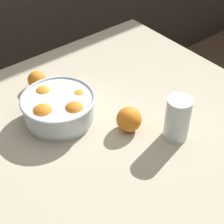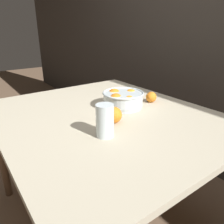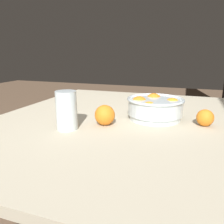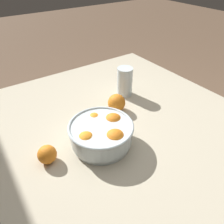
% 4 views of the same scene
% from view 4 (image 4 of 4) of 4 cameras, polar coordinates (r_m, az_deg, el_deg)
% --- Properties ---
extents(ground_plane, '(12.00, 12.00, 0.00)m').
position_cam_4_polar(ground_plane, '(1.55, 2.80, -25.22)').
color(ground_plane, brown).
extents(dining_table, '(1.31, 1.12, 0.74)m').
position_cam_4_polar(dining_table, '(1.01, 3.92, -6.49)').
color(dining_table, '#B7AD93').
rests_on(dining_table, ground_plane).
extents(fruit_bowl, '(0.25, 0.25, 0.10)m').
position_cam_4_polar(fruit_bowl, '(0.84, -2.68, -5.55)').
color(fruit_bowl, silver).
rests_on(fruit_bowl, dining_table).
extents(juice_glass, '(0.08, 0.08, 0.15)m').
position_cam_4_polar(juice_glass, '(1.15, 3.33, 7.64)').
color(juice_glass, '#F4A314').
rests_on(juice_glass, dining_table).
extents(orange_loose_near_bowl, '(0.08, 0.08, 0.08)m').
position_cam_4_polar(orange_loose_near_bowl, '(1.03, 1.20, 2.44)').
color(orange_loose_near_bowl, orange).
rests_on(orange_loose_near_bowl, dining_table).
extents(orange_loose_front, '(0.07, 0.07, 0.07)m').
position_cam_4_polar(orange_loose_front, '(0.82, -16.58, -10.57)').
color(orange_loose_front, orange).
rests_on(orange_loose_front, dining_table).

